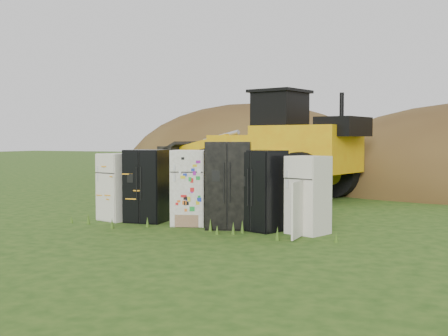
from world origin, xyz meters
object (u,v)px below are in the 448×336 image
(fridge_black_right, at_px, (262,190))
(fridge_open_door, at_px, (308,195))
(wheel_loader, at_px, (258,144))
(fridge_black_side, at_px, (146,186))
(fridge_sticker, at_px, (189,188))
(fridge_leftmost, at_px, (117,187))
(fridge_dark_mid, at_px, (229,185))

(fridge_black_right, relative_size, fridge_open_door, 1.07)
(wheel_loader, bearing_deg, fridge_open_door, -48.30)
(fridge_black_side, bearing_deg, wheel_loader, 82.25)
(fridge_sticker, bearing_deg, fridge_leftmost, 162.95)
(fridge_dark_mid, height_order, fridge_open_door, fridge_dark_mid)
(fridge_sticker, distance_m, fridge_black_right, 1.75)
(fridge_black_side, bearing_deg, fridge_black_right, -6.52)
(fridge_open_door, height_order, wheel_loader, wheel_loader)
(fridge_leftmost, xyz_separation_m, fridge_sticker, (1.92, 0.03, 0.05))
(fridge_dark_mid, height_order, wheel_loader, wheel_loader)
(fridge_leftmost, bearing_deg, fridge_black_side, 19.10)
(fridge_sticker, xyz_separation_m, fridge_black_right, (1.75, -0.01, 0.01))
(fridge_dark_mid, bearing_deg, fridge_black_right, -18.52)
(fridge_sticker, relative_size, wheel_loader, 0.23)
(fridge_open_door, bearing_deg, wheel_loader, 138.40)
(fridge_black_side, bearing_deg, fridge_open_door, -6.87)
(fridge_black_side, xyz_separation_m, fridge_black_right, (2.89, -0.03, 0.01))
(fridge_leftmost, distance_m, fridge_black_right, 3.68)
(fridge_sticker, xyz_separation_m, fridge_dark_mid, (0.98, -0.03, 0.09))
(fridge_black_right, bearing_deg, wheel_loader, 132.49)
(fridge_leftmost, bearing_deg, fridge_black_right, 16.06)
(fridge_leftmost, xyz_separation_m, fridge_black_right, (3.68, 0.02, 0.05))
(fridge_black_side, height_order, fridge_black_right, fridge_black_right)
(fridge_black_side, bearing_deg, fridge_dark_mid, -7.03)
(fridge_dark_mid, bearing_deg, fridge_sticker, 159.07)
(fridge_open_door, xyz_separation_m, wheel_loader, (-3.68, 6.92, 0.98))
(fridge_black_side, distance_m, fridge_open_door, 3.89)
(fridge_black_side, height_order, fridge_open_door, fridge_black_side)
(fridge_leftmost, distance_m, fridge_open_door, 4.68)
(fridge_sticker, xyz_separation_m, fridge_open_door, (2.76, -0.05, -0.05))
(fridge_leftmost, xyz_separation_m, wheel_loader, (1.00, 6.90, 0.98))
(fridge_leftmost, bearing_deg, fridge_dark_mid, 15.91)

